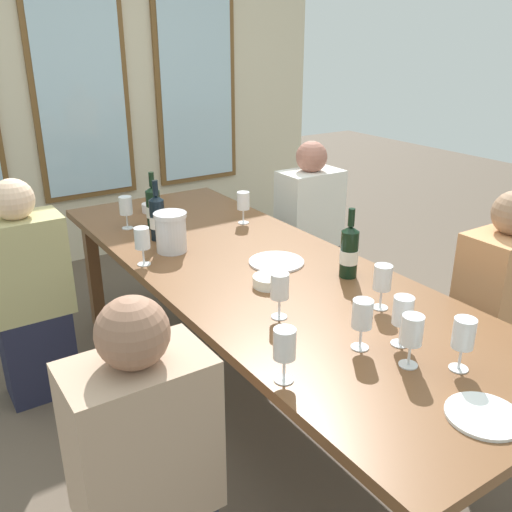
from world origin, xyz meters
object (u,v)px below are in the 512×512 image
(seated_person_3, at_px, (309,234))
(wine_glass_0, at_px, (280,287))
(white_plate_0, at_px, (276,262))
(white_plate_1, at_px, (484,416))
(tasting_bowl_1, at_px, (269,281))
(seated_person_2, at_px, (29,298))
(wine_bottle_2, at_px, (157,218))
(wine_glass_2, at_px, (362,316))
(tasting_bowl_0, at_px, (152,208))
(seated_person_0, at_px, (147,485))
(wine_glass_9, at_px, (463,336))
(seated_person_1, at_px, (496,318))
(wine_glass_5, at_px, (403,312))
(wine_glass_1, at_px, (243,202))
(dining_table, at_px, (259,281))
(wine_glass_8, at_px, (412,333))
(wine_glass_3, at_px, (383,280))
(wine_glass_6, at_px, (285,346))
(wine_bottle_1, at_px, (349,251))
(metal_pitcher, at_px, (171,232))
(wine_bottle_0, at_px, (153,207))
(wine_glass_10, at_px, (126,206))

(seated_person_3, bearing_deg, wine_glass_0, -132.63)
(white_plate_0, distance_m, white_plate_1, 1.21)
(tasting_bowl_1, distance_m, seated_person_2, 1.21)
(wine_bottle_2, distance_m, wine_glass_2, 1.33)
(tasting_bowl_0, height_order, seated_person_0, seated_person_0)
(wine_glass_9, distance_m, seated_person_1, 0.91)
(wine_glass_2, xyz_separation_m, seated_person_1, (0.94, 0.10, -0.33))
(wine_glass_5, distance_m, seated_person_0, 0.95)
(tasting_bowl_1, bearing_deg, wine_glass_1, 65.32)
(dining_table, bearing_deg, wine_glass_8, -92.36)
(seated_person_1, bearing_deg, wine_glass_8, -163.35)
(wine_glass_3, relative_size, seated_person_3, 0.16)
(wine_bottle_2, height_order, seated_person_2, seated_person_2)
(tasting_bowl_0, distance_m, wine_glass_6, 1.82)
(wine_bottle_2, distance_m, seated_person_2, 0.72)
(white_plate_1, bearing_deg, wine_bottle_1, 70.19)
(wine_glass_2, bearing_deg, wine_glass_1, 74.32)
(metal_pitcher, height_order, wine_glass_1, metal_pitcher)
(seated_person_1, bearing_deg, wine_bottle_0, 125.81)
(wine_glass_10, distance_m, seated_person_0, 1.67)
(wine_bottle_0, bearing_deg, wine_glass_10, 149.24)
(metal_pitcher, relative_size, wine_glass_1, 1.09)
(wine_bottle_2, distance_m, wine_glass_3, 1.22)
(wine_bottle_2, relative_size, tasting_bowl_1, 2.24)
(wine_glass_1, xyz_separation_m, wine_glass_10, (-0.56, 0.26, 0.00))
(wine_glass_5, height_order, seated_person_2, seated_person_2)
(wine_bottle_2, bearing_deg, white_plate_1, -84.89)
(wine_glass_2, relative_size, seated_person_2, 0.16)
(wine_glass_9, height_order, wine_glass_10, same)
(white_plate_0, relative_size, seated_person_2, 0.23)
(white_plate_1, xyz_separation_m, wine_glass_5, (0.09, 0.39, 0.12))
(wine_bottle_0, distance_m, wine_glass_0, 1.18)
(white_plate_1, distance_m, wine_bottle_1, 0.97)
(wine_glass_6, relative_size, seated_person_1, 0.16)
(white_plate_1, height_order, wine_bottle_2, wine_bottle_2)
(wine_bottle_2, bearing_deg, dining_table, -69.59)
(wine_glass_6, distance_m, wine_glass_9, 0.55)
(wine_glass_2, bearing_deg, wine_glass_10, 97.06)
(wine_bottle_1, xyz_separation_m, tasting_bowl_1, (-0.34, 0.10, -0.09))
(white_plate_1, bearing_deg, dining_table, 87.18)
(seated_person_2, xyz_separation_m, seated_person_3, (1.69, -0.01, 0.00))
(dining_table, height_order, tasting_bowl_0, tasting_bowl_0)
(white_plate_1, relative_size, wine_glass_3, 1.19)
(seated_person_2, bearing_deg, wine_glass_10, 11.94)
(wine_bottle_2, relative_size, wine_glass_5, 1.74)
(white_plate_1, height_order, wine_glass_10, wine_glass_10)
(metal_pitcher, bearing_deg, wine_bottle_2, 85.79)
(tasting_bowl_0, xyz_separation_m, wine_glass_5, (0.10, -1.83, 0.10))
(tasting_bowl_1, bearing_deg, metal_pitcher, 105.85)
(metal_pitcher, height_order, wine_bottle_2, wine_bottle_2)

